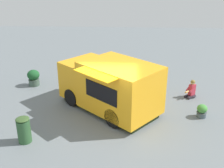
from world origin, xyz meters
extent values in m
plane|color=slate|center=(0.00, 0.00, 0.00)|extent=(40.00, 40.00, 0.00)
cube|color=#F3A31A|center=(0.56, 1.08, 1.27)|extent=(3.93, 3.84, 2.09)
cube|color=#F3A31A|center=(-1.18, 2.63, 1.10)|extent=(2.47, 2.54, 1.74)
cube|color=black|center=(-1.69, 3.07, 1.40)|extent=(1.21, 1.37, 0.66)
cube|color=black|center=(-0.19, 0.23, 1.40)|extent=(1.36, 1.20, 0.73)
cube|color=#F6A30E|center=(-0.38, 0.02, 2.28)|extent=(1.86, 1.74, 0.03)
cube|color=black|center=(0.04, 1.55, 0.11)|extent=(4.50, 4.27, 0.23)
cylinder|color=black|center=(-0.37, 3.26, 0.42)|extent=(0.77, 0.72, 0.83)
cylinder|color=black|center=(-1.72, 1.74, 0.42)|extent=(0.77, 0.72, 0.83)
cylinder|color=black|center=(1.67, 1.46, 0.42)|extent=(0.77, 0.72, 0.83)
cylinder|color=black|center=(0.33, -0.06, 0.42)|extent=(0.77, 0.72, 0.83)
ellipsoid|color=#282129|center=(4.14, 2.97, 0.06)|extent=(0.68, 0.67, 0.12)
cube|color=#282129|center=(3.92, 2.91, 0.06)|extent=(0.34, 0.32, 0.11)
cube|color=#282129|center=(4.05, 2.76, 0.06)|extent=(0.34, 0.32, 0.11)
cube|color=#BA2F3F|center=(4.14, 2.97, 0.39)|extent=(0.38, 0.37, 0.55)
sphere|color=#D6AF80|center=(4.14, 2.97, 0.78)|extent=(0.23, 0.23, 0.23)
sphere|color=olive|center=(4.14, 2.97, 0.80)|extent=(0.23, 0.23, 0.23)
cube|color=#BA2F3F|center=(3.97, 2.95, 0.47)|extent=(0.32, 0.29, 0.28)
cube|color=#BA2F3F|center=(4.10, 2.80, 0.47)|extent=(0.32, 0.29, 0.28)
cylinder|color=#E6A456|center=(3.90, 2.76, 0.38)|extent=(0.36, 0.36, 0.10)
cube|color=orange|center=(3.90, 2.76, 0.40)|extent=(0.29, 0.28, 0.02)
cylinder|color=#45555A|center=(4.14, 0.93, 0.12)|extent=(0.41, 0.41, 0.24)
torus|color=#4B4F52|center=(4.14, 0.93, 0.23)|extent=(0.44, 0.44, 0.04)
ellipsoid|color=#468F3A|center=(4.14, 0.93, 0.41)|extent=(0.44, 0.44, 0.38)
sphere|color=silver|center=(4.17, 1.09, 0.50)|extent=(0.06, 0.06, 0.06)
sphere|color=white|center=(4.26, 1.08, 0.43)|extent=(0.06, 0.06, 0.06)
sphere|color=white|center=(3.96, 0.93, 0.45)|extent=(0.07, 0.07, 0.07)
sphere|color=white|center=(4.14, 1.12, 0.44)|extent=(0.09, 0.09, 0.09)
cylinder|color=#405749|center=(-4.23, 4.02, 0.18)|extent=(0.57, 0.57, 0.37)
torus|color=#405144|center=(-4.23, 4.02, 0.35)|extent=(0.60, 0.60, 0.04)
ellipsoid|color=#1C5227|center=(-4.23, 4.02, 0.61)|extent=(0.66, 0.66, 0.56)
sphere|color=red|center=(-4.48, 3.93, 0.70)|extent=(0.07, 0.07, 0.07)
sphere|color=red|center=(-3.97, 4.05, 0.70)|extent=(0.08, 0.08, 0.08)
sphere|color=red|center=(-4.40, 3.80, 0.67)|extent=(0.07, 0.07, 0.07)
sphere|color=#D9174A|center=(-4.45, 4.19, 0.64)|extent=(0.05, 0.05, 0.05)
cylinder|color=#2C542F|center=(-2.94, -1.27, 0.46)|extent=(0.50, 0.50, 0.92)
ellipsoid|color=#365227|center=(-2.94, -1.27, 0.96)|extent=(0.51, 0.51, 0.11)
camera|label=1|loc=(0.77, -9.89, 6.12)|focal=44.58mm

